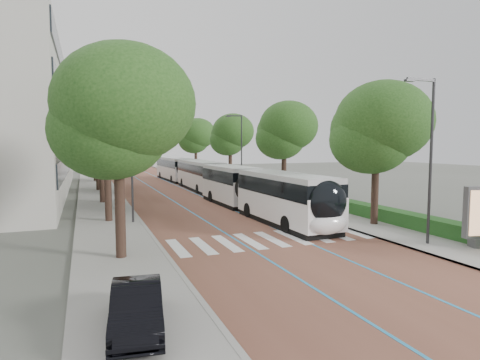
# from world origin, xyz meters

# --- Properties ---
(ground) EXTENTS (160.00, 160.00, 0.00)m
(ground) POSITION_xyz_m (0.00, 0.00, 0.00)
(ground) COLOR #51544C
(ground) RESTS_ON ground
(road) EXTENTS (11.00, 140.00, 0.02)m
(road) POSITION_xyz_m (0.00, 40.00, 0.01)
(road) COLOR brown
(road) RESTS_ON ground
(sidewalk_left) EXTENTS (4.00, 140.00, 0.12)m
(sidewalk_left) POSITION_xyz_m (-7.50, 40.00, 0.06)
(sidewalk_left) COLOR gray
(sidewalk_left) RESTS_ON ground
(sidewalk_right) EXTENTS (4.00, 140.00, 0.12)m
(sidewalk_right) POSITION_xyz_m (7.50, 40.00, 0.06)
(sidewalk_right) COLOR gray
(sidewalk_right) RESTS_ON ground
(kerb_left) EXTENTS (0.20, 140.00, 0.14)m
(kerb_left) POSITION_xyz_m (-5.60, 40.00, 0.06)
(kerb_left) COLOR gray
(kerb_left) RESTS_ON ground
(kerb_right) EXTENTS (0.20, 140.00, 0.14)m
(kerb_right) POSITION_xyz_m (5.60, 40.00, 0.06)
(kerb_right) COLOR gray
(kerb_right) RESTS_ON ground
(zebra_crossing) EXTENTS (10.55, 3.60, 0.01)m
(zebra_crossing) POSITION_xyz_m (0.20, 1.00, 0.03)
(zebra_crossing) COLOR silver
(zebra_crossing) RESTS_ON ground
(lane_line_left) EXTENTS (0.12, 126.00, 0.01)m
(lane_line_left) POSITION_xyz_m (-1.60, 40.00, 0.02)
(lane_line_left) COLOR #2689C0
(lane_line_left) RESTS_ON road
(lane_line_right) EXTENTS (0.12, 126.00, 0.01)m
(lane_line_right) POSITION_xyz_m (1.60, 40.00, 0.02)
(lane_line_right) COLOR #2689C0
(lane_line_right) RESTS_ON road
(hedge) EXTENTS (1.20, 14.00, 0.80)m
(hedge) POSITION_xyz_m (9.10, 0.00, 0.52)
(hedge) COLOR #1C4A19
(hedge) RESTS_ON sidewalk_right
(streetlight_near) EXTENTS (1.82, 0.20, 8.00)m
(streetlight_near) POSITION_xyz_m (6.62, -3.00, 4.82)
(streetlight_near) COLOR #2B2C2E
(streetlight_near) RESTS_ON sidewalk_right
(streetlight_far) EXTENTS (1.82, 0.20, 8.00)m
(streetlight_far) POSITION_xyz_m (6.62, 22.00, 4.82)
(streetlight_far) COLOR #2B2C2E
(streetlight_far) RESTS_ON sidewalk_right
(lamp_post_left) EXTENTS (0.14, 0.14, 8.00)m
(lamp_post_left) POSITION_xyz_m (-6.10, 8.00, 4.12)
(lamp_post_left) COLOR #2B2C2E
(lamp_post_left) RESTS_ON sidewalk_left
(trees_left) EXTENTS (6.42, 60.84, 9.80)m
(trees_left) POSITION_xyz_m (-7.50, 25.86, 6.77)
(trees_left) COLOR black
(trees_left) RESTS_ON ground
(trees_right) EXTENTS (5.78, 47.73, 8.59)m
(trees_right) POSITION_xyz_m (7.70, 21.74, 5.97)
(trees_right) COLOR black
(trees_right) RESTS_ON ground
(lead_bus) EXTENTS (2.91, 18.45, 3.20)m
(lead_bus) POSITION_xyz_m (2.68, 8.21, 1.63)
(lead_bus) COLOR black
(lead_bus) RESTS_ON ground
(bus_queued_0) EXTENTS (2.72, 12.44, 3.20)m
(bus_queued_0) POSITION_xyz_m (3.08, 24.78, 1.62)
(bus_queued_0) COLOR white
(bus_queued_0) RESTS_ON ground
(bus_queued_1) EXTENTS (2.83, 12.46, 3.20)m
(bus_queued_1) POSITION_xyz_m (2.94, 37.63, 1.62)
(bus_queued_1) COLOR white
(bus_queued_1) RESTS_ON ground
(ad_panel) EXTENTS (1.45, 0.75, 2.90)m
(ad_panel) POSITION_xyz_m (8.43, -4.41, 1.64)
(ad_panel) COLOR #59595B
(ad_panel) RESTS_ON sidewalk_right
(parked_car) EXTENTS (1.75, 3.82, 1.21)m
(parked_car) POSITION_xyz_m (-7.71, -7.26, 0.73)
(parked_car) COLOR black
(parked_car) RESTS_ON sidewalk_left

